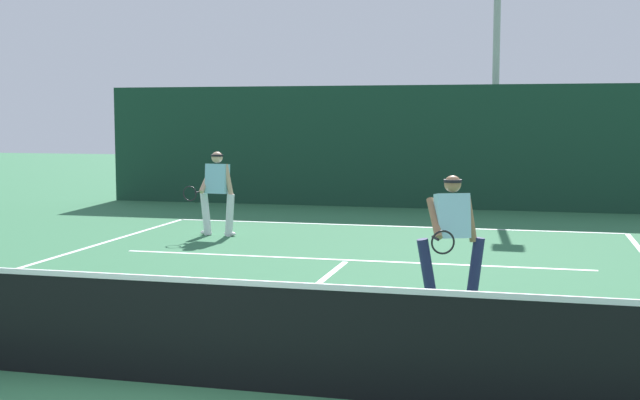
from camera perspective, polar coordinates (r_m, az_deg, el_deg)
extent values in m
plane|color=#326F47|center=(7.54, -8.85, -12.43)|extent=(80.00, 80.00, 0.00)
cube|color=white|center=(17.88, 4.81, -1.78)|extent=(9.55, 0.10, 0.01)
cube|color=white|center=(13.66, 1.90, -4.11)|extent=(7.79, 0.10, 0.01)
cube|color=white|center=(10.46, -1.99, -7.18)|extent=(0.10, 6.40, 0.01)
cube|color=black|center=(7.41, -8.91, -9.07)|extent=(10.29, 0.02, 0.91)
cube|color=white|center=(7.30, -8.97, -5.41)|extent=(10.29, 0.03, 0.05)
cylinder|color=#1E234C|center=(10.86, 10.54, -4.64)|extent=(0.27, 0.22, 0.82)
cylinder|color=#1E234C|center=(10.69, 7.33, -4.76)|extent=(0.31, 0.24, 0.82)
ellipsoid|color=white|center=(10.93, 10.51, -6.48)|extent=(0.28, 0.20, 0.09)
ellipsoid|color=white|center=(10.76, 7.30, -6.63)|extent=(0.28, 0.20, 0.09)
cube|color=#9EDBEA|center=(10.67, 9.01, -1.08)|extent=(0.50, 0.43, 0.59)
cylinder|color=#9E704C|center=(10.74, 10.19, -1.20)|extent=(0.22, 0.16, 0.62)
cylinder|color=#9E704C|center=(10.61, 7.81, -1.24)|extent=(0.27, 0.51, 0.50)
sphere|color=#9E704C|center=(10.63, 9.04, 1.09)|extent=(0.22, 0.22, 0.22)
cylinder|color=black|center=(10.62, 9.04, 1.29)|extent=(0.30, 0.30, 0.04)
cylinder|color=black|center=(10.38, 7.88, -2.60)|extent=(0.12, 0.25, 0.03)
torus|color=black|center=(10.06, 8.38, -2.87)|extent=(0.28, 0.13, 0.29)
cylinder|color=silver|center=(16.39, -6.18, -1.03)|extent=(0.22, 0.17, 0.84)
cylinder|color=silver|center=(16.62, -7.79, -0.96)|extent=(0.25, 0.17, 0.84)
ellipsoid|color=white|center=(16.44, -6.16, -2.31)|extent=(0.27, 0.14, 0.09)
ellipsoid|color=white|center=(16.67, -7.77, -2.22)|extent=(0.27, 0.14, 0.09)
cube|color=#8CCCE0|center=(16.44, -7.02, 1.45)|extent=(0.45, 0.32, 0.60)
cylinder|color=tan|center=(16.33, -6.27, 1.33)|extent=(0.23, 0.12, 0.64)
cylinder|color=tan|center=(16.55, -7.75, 1.37)|extent=(0.15, 0.53, 0.52)
sphere|color=tan|center=(16.41, -7.04, 2.90)|extent=(0.22, 0.22, 0.22)
cylinder|color=black|center=(16.41, -7.04, 3.04)|extent=(0.26, 0.26, 0.04)
cylinder|color=black|center=(16.37, -8.30, 0.54)|extent=(0.06, 0.26, 0.03)
torus|color=black|center=(16.07, -8.87, 0.43)|extent=(0.29, 0.05, 0.29)
sphere|color=#D1E033|center=(12.35, -14.21, -5.20)|extent=(0.07, 0.07, 0.07)
cube|color=#173A2A|center=(21.35, 6.41, 3.62)|extent=(16.58, 0.12, 3.12)
cylinder|color=#9EA39E|center=(22.16, 11.89, 7.45)|extent=(0.18, 0.18, 6.09)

